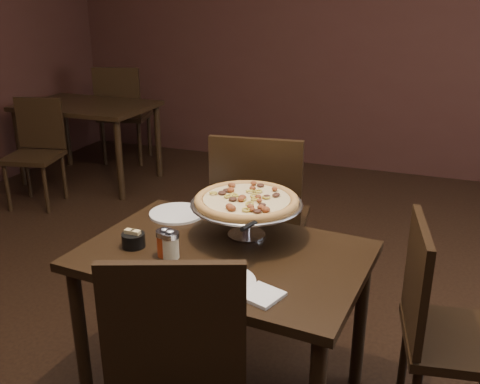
% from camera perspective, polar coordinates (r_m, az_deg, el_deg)
% --- Properties ---
extents(room, '(6.04, 7.04, 2.84)m').
position_cam_1_polar(room, '(1.90, -1.68, 12.72)').
color(room, black).
rests_on(room, ground).
extents(dining_table, '(1.17, 0.83, 0.69)m').
position_cam_1_polar(dining_table, '(2.18, -1.72, -8.53)').
color(dining_table, black).
rests_on(dining_table, ground).
extents(background_table, '(1.16, 0.77, 0.73)m').
position_cam_1_polar(background_table, '(5.07, -15.96, 7.96)').
color(background_table, black).
rests_on(background_table, ground).
extents(pizza_stand, '(0.47, 0.47, 0.19)m').
position_cam_1_polar(pizza_stand, '(2.21, 0.71, -0.96)').
color(pizza_stand, '#B1B0B7').
rests_on(pizza_stand, dining_table).
extents(parmesan_shaker, '(0.07, 0.07, 0.12)m').
position_cam_1_polar(parmesan_shaker, '(2.08, -7.42, -5.56)').
color(parmesan_shaker, beige).
rests_on(parmesan_shaker, dining_table).
extents(pepper_flake_shaker, '(0.07, 0.07, 0.12)m').
position_cam_1_polar(pepper_flake_shaker, '(2.10, -7.98, -5.33)').
color(pepper_flake_shaker, maroon).
rests_on(pepper_flake_shaker, dining_table).
extents(packet_caddy, '(0.09, 0.09, 0.07)m').
position_cam_1_polar(packet_caddy, '(2.20, -11.31, -5.00)').
color(packet_caddy, black).
rests_on(packet_caddy, dining_table).
extents(napkin_stack, '(0.16, 0.16, 0.01)m').
position_cam_1_polar(napkin_stack, '(1.84, 2.36, -10.95)').
color(napkin_stack, white).
rests_on(napkin_stack, dining_table).
extents(plate_left, '(0.25, 0.25, 0.01)m').
position_cam_1_polar(plate_left, '(2.49, -6.76, -2.29)').
color(plate_left, white).
rests_on(plate_left, dining_table).
extents(plate_near, '(0.25, 0.25, 0.01)m').
position_cam_1_polar(plate_near, '(1.91, -2.01, -9.58)').
color(plate_near, white).
rests_on(plate_near, dining_table).
extents(serving_spatula, '(0.14, 0.14, 0.02)m').
position_cam_1_polar(serving_spatula, '(2.00, 1.20, -3.53)').
color(serving_spatula, '#B1B0B7').
rests_on(serving_spatula, pizza_stand).
extents(chair_far, '(0.52, 0.52, 1.00)m').
position_cam_1_polar(chair_far, '(2.85, 2.14, -2.46)').
color(chair_far, black).
rests_on(chair_far, ground).
extents(chair_side, '(0.48, 0.48, 0.88)m').
position_cam_1_polar(chair_side, '(2.21, 20.83, -13.11)').
color(chair_side, black).
rests_on(chair_side, ground).
extents(bg_chair_far, '(0.56, 0.56, 0.99)m').
position_cam_1_polar(bg_chair_far, '(5.59, -12.42, 8.44)').
color(bg_chair_far, black).
rests_on(bg_chair_far, ground).
extents(bg_chair_near, '(0.48, 0.48, 0.86)m').
position_cam_1_polar(bg_chair_near, '(4.69, -20.92, 4.42)').
color(bg_chair_near, black).
rests_on(bg_chair_near, ground).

